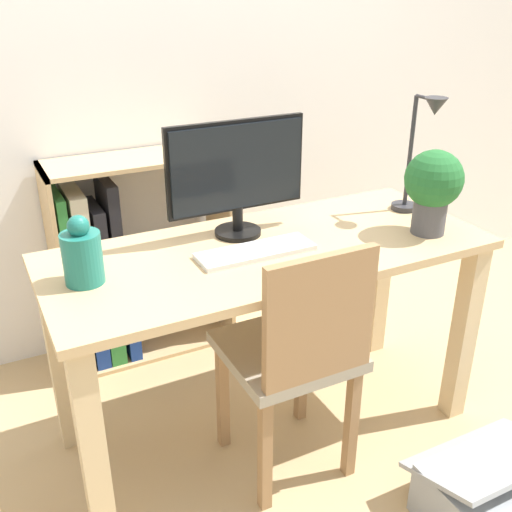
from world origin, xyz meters
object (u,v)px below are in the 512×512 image
monitor (237,171)px  bookshelf (112,273)px  potted_plant (433,186)px  vase (82,255)px  keyboard (256,251)px  chair (296,352)px  storage_box (499,492)px  desk_lamp (422,144)px

monitor → bookshelf: monitor is taller
potted_plant → bookshelf: size_ratio=0.33×
vase → keyboard: bearing=-5.2°
keyboard → chair: (0.04, -0.21, -0.27)m
potted_plant → storage_box: (-0.10, -0.56, -0.82)m
monitor → keyboard: bearing=-96.0°
storage_box → bookshelf: bearing=119.8°
keyboard → chair: size_ratio=0.44×
vase → monitor: bearing=13.0°
bookshelf → chair: bearing=-70.3°
monitor → vase: size_ratio=2.36×
keyboard → vase: size_ratio=1.86×
storage_box → potted_plant: bearing=79.7°
keyboard → storage_box: 1.07m
monitor → bookshelf: (-0.33, 0.58, -0.57)m
vase → storage_box: (1.04, -0.72, -0.74)m
keyboard → potted_plant: size_ratio=1.32×
monitor → potted_plant: monitor is taller
monitor → vase: 0.58m
monitor → storage_box: bearing=-60.0°
desk_lamp → bookshelf: (-1.00, 0.70, -0.61)m
keyboard → bookshelf: (-0.31, 0.75, -0.35)m
keyboard → potted_plant: 0.64m
keyboard → desk_lamp: (0.69, 0.05, 0.26)m
vase → bookshelf: bearing=72.3°
bookshelf → keyboard: bearing=-67.8°
bookshelf → storage_box: bookshelf is taller
desk_lamp → storage_box: bearing=-104.0°
vase → potted_plant: bearing=-8.0°
keyboard → storage_box: bearing=-52.9°
potted_plant → vase: bearing=172.0°
vase → storage_box: 1.47m
vase → desk_lamp: bearing=0.1°
bookshelf → monitor: bearing=-60.6°
keyboard → vase: 0.54m
storage_box → vase: bearing=145.2°
chair → vase: bearing=165.2°
desk_lamp → chair: desk_lamp is taller
keyboard → chair: bearing=-79.7°
monitor → vase: (-0.55, -0.13, -0.14)m
monitor → potted_plant: (0.59, -0.29, -0.05)m
potted_plant → chair: potted_plant is taller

